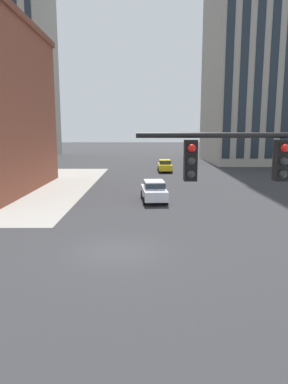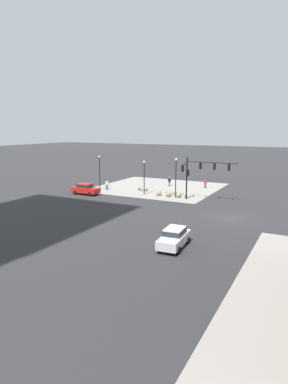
# 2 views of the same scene
# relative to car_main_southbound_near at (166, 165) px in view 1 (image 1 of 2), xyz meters

# --- Properties ---
(ground_plane) EXTENTS (320.00, 320.00, 0.00)m
(ground_plane) POSITION_rel_car_main_southbound_near_xyz_m (-4.14, -32.12, -0.92)
(ground_plane) COLOR #2D2D30
(car_main_southbound_near) EXTENTS (1.90, 4.40, 1.68)m
(car_main_southbound_near) POSITION_rel_car_main_southbound_near_xyz_m (0.00, 0.00, 0.00)
(car_main_southbound_near) COLOR gold
(car_main_southbound_near) RESTS_ON ground
(car_main_southbound_far) EXTENTS (2.14, 4.52, 1.68)m
(car_main_southbound_far) POSITION_rel_car_main_southbound_near_xyz_m (-2.06, -20.36, 0.00)
(car_main_southbound_far) COLOR silver
(car_main_southbound_far) RESTS_ON ground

